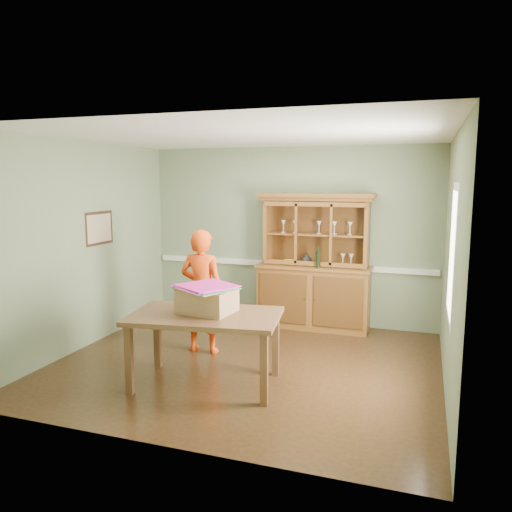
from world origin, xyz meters
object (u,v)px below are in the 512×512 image
(person, at_px, (202,291))
(dining_table, at_px, (205,322))
(china_hutch, at_px, (314,281))
(cardboard_box, at_px, (207,300))

(person, bearing_deg, dining_table, 116.09)
(dining_table, distance_m, person, 1.07)
(dining_table, height_order, person, person)
(china_hutch, bearing_deg, dining_table, -104.64)
(dining_table, bearing_deg, cardboard_box, 87.48)
(china_hutch, bearing_deg, cardboard_box, -105.20)
(china_hutch, height_order, person, china_hutch)
(china_hutch, distance_m, dining_table, 2.57)
(dining_table, relative_size, person, 1.07)
(cardboard_box, height_order, person, person)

